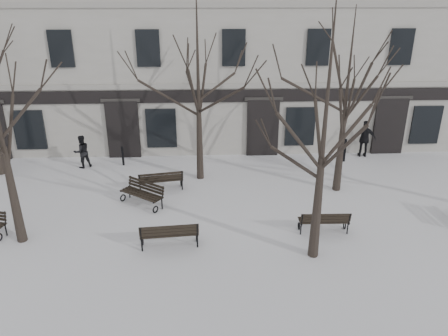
{
  "coord_description": "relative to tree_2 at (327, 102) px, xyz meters",
  "views": [
    {
      "loc": [
        0.66,
        -13.07,
        8.09
      ],
      "look_at": [
        1.33,
        3.0,
        1.36
      ],
      "focal_mm": 35.0,
      "sensor_mm": 36.0,
      "label": 1
    }
  ],
  "objects": [
    {
      "name": "ground",
      "position": [
        -4.05,
        1.21,
        -5.07
      ],
      "size": [
        100.0,
        100.0,
        0.0
      ],
      "primitive_type": "plane",
      "color": "white",
      "rests_on": "ground"
    },
    {
      "name": "building",
      "position": [
        -4.05,
        14.17,
        0.45
      ],
      "size": [
        40.4,
        10.2,
        11.4
      ],
      "color": "#B4AFA7",
      "rests_on": "ground"
    },
    {
      "name": "tree_2",
      "position": [
        0.0,
        0.0,
        0.0
      ],
      "size": [
        5.68,
        5.68,
        8.11
      ],
      "color": "black",
      "rests_on": "ground"
    },
    {
      "name": "tree_5",
      "position": [
        -3.7,
        6.34,
        0.19
      ],
      "size": [
        5.89,
        5.89,
        8.42
      ],
      "color": "black",
      "rests_on": "ground"
    },
    {
      "name": "tree_6",
      "position": [
        2.14,
        4.86,
        -0.4
      ],
      "size": [
        5.23,
        5.23,
        7.47
      ],
      "color": "black",
      "rests_on": "ground"
    },
    {
      "name": "bench_1",
      "position": [
        -4.67,
        0.67,
        -4.54
      ],
      "size": [
        1.98,
        0.86,
        0.97
      ],
      "rotation": [
        0.0,
        0.0,
        3.23
      ],
      "color": "black",
      "rests_on": "ground"
    },
    {
      "name": "bench_2",
      "position": [
        0.69,
        1.38,
        -4.59
      ],
      "size": [
        1.76,
        0.67,
        0.88
      ],
      "rotation": [
        0.0,
        0.0,
        3.12
      ],
      "color": "black",
      "rests_on": "ground"
    },
    {
      "name": "bench_3",
      "position": [
        -5.96,
        3.82,
        -4.56
      ],
      "size": [
        1.88,
        1.64,
        0.94
      ],
      "rotation": [
        0.0,
        0.0,
        -0.64
      ],
      "color": "black",
      "rests_on": "ground"
    },
    {
      "name": "bench_4",
      "position": [
        -5.36,
        5.06,
        -4.56
      ],
      "size": [
        1.94,
        0.99,
        0.94
      ],
      "rotation": [
        0.0,
        0.0,
        3.32
      ],
      "color": "black",
      "rests_on": "ground"
    },
    {
      "name": "bollard_a",
      "position": [
        -7.46,
        8.04,
        -4.55
      ],
      "size": [
        0.12,
        0.12,
        0.96
      ],
      "color": "black",
      "rests_on": "ground"
    },
    {
      "name": "bollard_b",
      "position": [
        3.43,
        8.09,
        -4.44
      ],
      "size": [
        0.15,
        0.15,
        1.18
      ],
      "color": "black",
      "rests_on": "ground"
    },
    {
      "name": "pedestrian_b",
      "position": [
        -9.34,
        7.85,
        -5.07
      ],
      "size": [
        0.99,
        0.94,
        1.6
      ],
      "primitive_type": "imported",
      "rotation": [
        0.0,
        0.0,
        3.74
      ],
      "color": "black",
      "rests_on": "ground"
    },
    {
      "name": "pedestrian_c",
      "position": [
        4.59,
        8.72,
        -5.07
      ],
      "size": [
        1.15,
        0.59,
        1.88
      ],
      "primitive_type": "imported",
      "rotation": [
        0.0,
        0.0,
        3.02
      ],
      "color": "black",
      "rests_on": "ground"
    }
  ]
}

